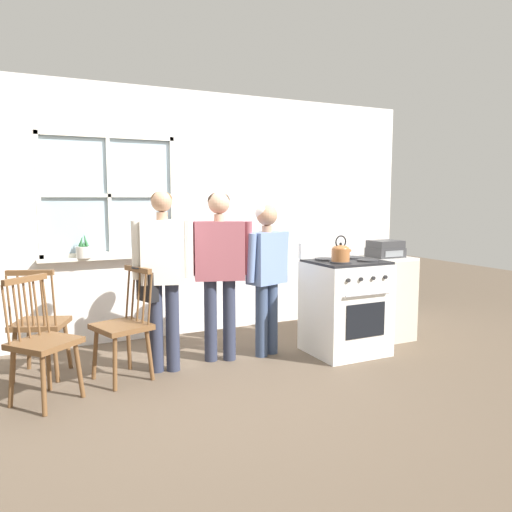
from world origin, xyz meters
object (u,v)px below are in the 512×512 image
object	(u,v)px
chair_center_cluster	(43,344)
stereo	(385,249)
person_adult_right	(267,265)
side_counter	(383,298)
stove	(345,306)
chair_near_wall	(39,325)
person_teen_center	(219,259)
person_elderly_left	(163,266)
handbag	(147,285)
chair_by_window	(124,327)
potted_plant	(84,250)
kettle	(341,252)

from	to	relation	value
chair_center_cluster	stereo	size ratio (longest dim) A/B	2.80
chair_center_cluster	person_adult_right	world-z (taller)	person_adult_right
side_counter	stove	bearing A→B (deg)	-161.05
chair_near_wall	person_teen_center	size ratio (longest dim) A/B	0.60
chair_near_wall	stereo	distance (m)	3.48
person_elderly_left	handbag	world-z (taller)	person_elderly_left
stove	side_counter	xyz separation A→B (m)	(0.66, 0.23, -0.02)
chair_by_window	stereo	bearing A→B (deg)	71.82
chair_near_wall	stereo	world-z (taller)	stereo
stereo	potted_plant	bearing A→B (deg)	159.70
stove	kettle	size ratio (longest dim) A/B	4.39
person_adult_right	potted_plant	world-z (taller)	person_adult_right
chair_near_wall	stereo	size ratio (longest dim) A/B	2.80
stove	side_counter	size ratio (longest dim) A/B	1.20
stove	kettle	xyz separation A→B (m)	(-0.16, -0.13, 0.55)
chair_center_cluster	potted_plant	xyz separation A→B (m)	(0.47, 1.32, 0.56)
potted_plant	stereo	distance (m)	3.15
handbag	stereo	distance (m)	2.57
chair_by_window	kettle	xyz separation A→B (m)	(1.96, -0.33, 0.57)
stove	potted_plant	bearing A→B (deg)	150.42
chair_by_window	kettle	size ratio (longest dim) A/B	3.85
person_teen_center	potted_plant	size ratio (longest dim) A/B	6.52
person_elderly_left	kettle	distance (m)	1.65
handbag	stereo	world-z (taller)	stereo
person_elderly_left	person_teen_center	bearing A→B (deg)	22.67
person_elderly_left	stove	bearing A→B (deg)	8.15
kettle	side_counter	xyz separation A→B (m)	(0.82, 0.36, -0.57)
person_teen_center	stereo	bearing A→B (deg)	14.20
chair_by_window	handbag	xyz separation A→B (m)	(0.22, 0.07, 0.33)
handbag	side_counter	world-z (taller)	handbag
person_teen_center	handbag	distance (m)	0.72
person_elderly_left	person_adult_right	xyz separation A→B (m)	(1.02, 0.02, -0.06)
chair_by_window	potted_plant	world-z (taller)	potted_plant
person_teen_center	handbag	size ratio (longest dim) A/B	5.17
stove	side_counter	world-z (taller)	stove
person_adult_right	kettle	world-z (taller)	person_adult_right
chair_near_wall	kettle	xyz separation A→B (m)	(2.60, -0.71, 0.57)
stereo	person_adult_right	bearing A→B (deg)	177.58
chair_by_window	stove	world-z (taller)	stove
stereo	chair_by_window	bearing A→B (deg)	-179.88
side_counter	person_adult_right	bearing A→B (deg)	178.43
handbag	person_adult_right	bearing A→B (deg)	-0.44
handbag	chair_by_window	bearing A→B (deg)	-161.70
person_teen_center	person_adult_right	distance (m)	0.48
chair_center_cluster	person_teen_center	distance (m)	1.67
stereo	handbag	bearing A→B (deg)	178.48
handbag	stove	bearing A→B (deg)	-8.25
handbag	person_teen_center	bearing A→B (deg)	2.99
chair_near_wall	side_counter	size ratio (longest dim) A/B	1.06
stove	handbag	size ratio (longest dim) A/B	3.53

